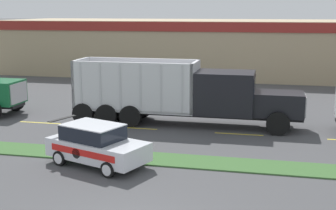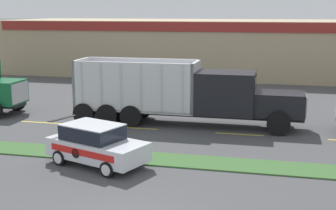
% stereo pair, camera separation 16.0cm
% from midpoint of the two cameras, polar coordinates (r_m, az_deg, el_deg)
% --- Properties ---
extents(grass_verge, '(120.00, 1.68, 0.06)m').
position_cam_midpoint_polar(grass_verge, '(19.22, 1.12, -6.77)').
color(grass_verge, '#3D6633').
rests_on(grass_verge, ground_plane).
extents(centre_line_3, '(2.40, 0.14, 0.01)m').
position_cam_midpoint_polar(centre_line_3, '(26.57, -15.04, -2.07)').
color(centre_line_3, yellow).
rests_on(centre_line_3, ground_plane).
extents(centre_line_4, '(2.40, 0.14, 0.01)m').
position_cam_midpoint_polar(centre_line_4, '(24.51, -3.82, -2.82)').
color(centre_line_4, yellow).
rests_on(centre_line_4, ground_plane).
extents(centre_line_5, '(2.40, 0.14, 0.01)m').
position_cam_midpoint_polar(centre_line_5, '(23.53, 8.88, -3.54)').
color(centre_line_5, yellow).
rests_on(centre_line_5, ground_plane).
extents(dump_truck_trail, '(12.15, 2.62, 3.41)m').
position_cam_midpoint_polar(dump_truck_trail, '(24.77, 4.28, 1.03)').
color(dump_truck_trail, black).
rests_on(dump_truck_trail, ground_plane).
extents(rally_car, '(4.41, 3.10, 1.67)m').
position_cam_midpoint_polar(rally_car, '(18.77, -8.51, -4.77)').
color(rally_car, silver).
rests_on(rally_car, ground_plane).
extents(store_building_backdrop, '(39.48, 12.10, 5.11)m').
position_cam_midpoint_polar(store_building_backdrop, '(45.91, 5.41, 7.08)').
color(store_building_backdrop, tan).
rests_on(store_building_backdrop, ground_plane).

